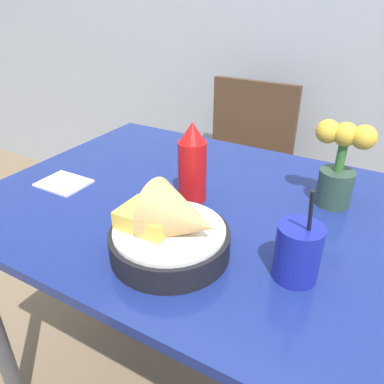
{
  "coord_description": "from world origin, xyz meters",
  "views": [
    {
      "loc": [
        0.41,
        -0.72,
        1.21
      ],
      "look_at": [
        0.04,
        -0.07,
        0.8
      ],
      "focal_mm": 35.0,
      "sensor_mm": 36.0,
      "label": 1
    }
  ],
  "objects_px": {
    "ketchup_bottle": "(194,163)",
    "drink_cup": "(297,254)",
    "chair_far_window": "(243,159)",
    "food_basket": "(173,232)",
    "flower_vase": "(339,164)"
  },
  "relations": [
    {
      "from": "flower_vase",
      "to": "ketchup_bottle",
      "type": "bearing_deg",
      "value": -154.66
    },
    {
      "from": "chair_far_window",
      "to": "ketchup_bottle",
      "type": "bearing_deg",
      "value": -77.26
    },
    {
      "from": "drink_cup",
      "to": "flower_vase",
      "type": "height_order",
      "value": "flower_vase"
    },
    {
      "from": "chair_far_window",
      "to": "flower_vase",
      "type": "height_order",
      "value": "flower_vase"
    },
    {
      "from": "ketchup_bottle",
      "to": "drink_cup",
      "type": "distance_m",
      "value": 0.35
    },
    {
      "from": "chair_far_window",
      "to": "flower_vase",
      "type": "bearing_deg",
      "value": -51.87
    },
    {
      "from": "food_basket",
      "to": "flower_vase",
      "type": "height_order",
      "value": "flower_vase"
    },
    {
      "from": "ketchup_bottle",
      "to": "flower_vase",
      "type": "bearing_deg",
      "value": 25.34
    },
    {
      "from": "ketchup_bottle",
      "to": "chair_far_window",
      "type": "bearing_deg",
      "value": 102.74
    },
    {
      "from": "chair_far_window",
      "to": "food_basket",
      "type": "height_order",
      "value": "food_basket"
    },
    {
      "from": "drink_cup",
      "to": "ketchup_bottle",
      "type": "bearing_deg",
      "value": 151.93
    },
    {
      "from": "ketchup_bottle",
      "to": "food_basket",
      "type": "bearing_deg",
      "value": -70.67
    },
    {
      "from": "food_basket",
      "to": "chair_far_window",
      "type": "bearing_deg",
      "value": 104.27
    },
    {
      "from": "chair_far_window",
      "to": "ketchup_bottle",
      "type": "height_order",
      "value": "ketchup_bottle"
    },
    {
      "from": "chair_far_window",
      "to": "food_basket",
      "type": "xyz_separation_m",
      "value": [
        0.25,
        -0.99,
        0.28
      ]
    }
  ]
}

